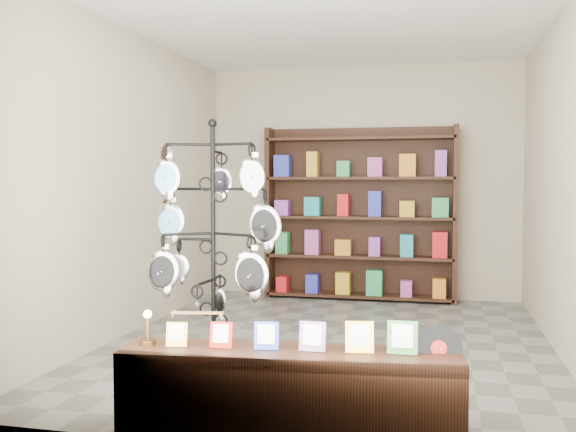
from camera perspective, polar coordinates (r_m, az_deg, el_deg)
name	(u,v)px	position (r m, az deg, el deg)	size (l,w,h in m)	color
ground	(330,342)	(6.14, 3.74, -11.11)	(5.00, 5.00, 0.00)	slate
room_envelope	(331,144)	(5.96, 3.81, 6.41)	(5.00, 5.00, 5.00)	#B5A992
display_tree	(213,234)	(4.64, -6.68, -1.58)	(1.00, 0.89, 1.95)	black
front_shelf	(290,391)	(3.97, 0.13, -15.27)	(2.06, 0.62, 0.72)	black
back_shelving	(360,219)	(8.24, 6.39, -0.26)	(2.42, 0.36, 2.20)	black
wall_clocks	(168,182)	(7.29, -10.62, 2.98)	(0.03, 0.24, 0.84)	black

